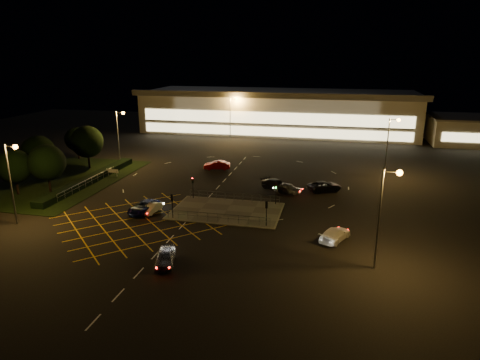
% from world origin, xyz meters
% --- Properties ---
extents(ground, '(180.00, 180.00, 0.00)m').
position_xyz_m(ground, '(0.00, 0.00, 0.00)').
color(ground, black).
rests_on(ground, ground).
extents(pedestrian_island, '(14.00, 9.00, 0.12)m').
position_xyz_m(pedestrian_island, '(2.00, -2.00, 0.06)').
color(pedestrian_island, '#4C4944').
rests_on(pedestrian_island, ground).
extents(grass_verge, '(18.00, 30.00, 0.08)m').
position_xyz_m(grass_verge, '(-28.00, 6.00, 0.04)').
color(grass_verge, black).
rests_on(grass_verge, ground).
extents(hedge, '(2.00, 26.00, 1.00)m').
position_xyz_m(hedge, '(-23.00, 6.00, 0.50)').
color(hedge, black).
rests_on(hedge, ground).
extents(supermarket, '(72.00, 26.50, 10.50)m').
position_xyz_m(supermarket, '(0.00, 61.95, 5.31)').
color(supermarket, beige).
rests_on(supermarket, ground).
extents(retail_unit_a, '(18.80, 14.80, 6.35)m').
position_xyz_m(retail_unit_a, '(46.00, 53.97, 3.21)').
color(retail_unit_a, beige).
rests_on(retail_unit_a, ground).
extents(streetlight_sw, '(1.78, 0.56, 10.03)m').
position_xyz_m(streetlight_sw, '(-21.56, -12.00, 6.56)').
color(streetlight_sw, slate).
rests_on(streetlight_sw, ground).
extents(streetlight_se, '(1.78, 0.56, 10.03)m').
position_xyz_m(streetlight_se, '(20.44, -14.00, 6.56)').
color(streetlight_se, slate).
rests_on(streetlight_se, ground).
extents(streetlight_nw, '(1.78, 0.56, 10.03)m').
position_xyz_m(streetlight_nw, '(-23.56, 18.00, 6.56)').
color(streetlight_nw, slate).
rests_on(streetlight_nw, ground).
extents(streetlight_ne, '(1.78, 0.56, 10.03)m').
position_xyz_m(streetlight_ne, '(24.44, 20.00, 6.56)').
color(streetlight_ne, slate).
rests_on(streetlight_ne, ground).
extents(streetlight_far_left, '(1.78, 0.56, 10.03)m').
position_xyz_m(streetlight_far_left, '(-9.56, 48.00, 6.56)').
color(streetlight_far_left, slate).
rests_on(streetlight_far_left, ground).
extents(streetlight_far_right, '(1.78, 0.56, 10.03)m').
position_xyz_m(streetlight_far_right, '(30.44, 50.00, 6.56)').
color(streetlight_far_right, slate).
rests_on(streetlight_far_right, ground).
extents(signal_sw, '(0.28, 0.30, 3.15)m').
position_xyz_m(signal_sw, '(-4.00, -5.99, 2.37)').
color(signal_sw, black).
rests_on(signal_sw, pedestrian_island).
extents(signal_se, '(0.28, 0.30, 3.15)m').
position_xyz_m(signal_se, '(8.00, -5.99, 2.37)').
color(signal_se, black).
rests_on(signal_se, pedestrian_island).
extents(signal_nw, '(0.28, 0.30, 3.15)m').
position_xyz_m(signal_nw, '(-4.00, 1.99, 2.37)').
color(signal_nw, black).
rests_on(signal_nw, pedestrian_island).
extents(signal_ne, '(0.28, 0.30, 3.15)m').
position_xyz_m(signal_ne, '(8.00, 1.99, 2.37)').
color(signal_ne, black).
rests_on(signal_ne, pedestrian_island).
extents(tree_a, '(5.04, 5.04, 6.86)m').
position_xyz_m(tree_a, '(-30.00, -2.00, 4.33)').
color(tree_a, black).
rests_on(tree_a, ground).
extents(tree_b, '(5.40, 5.40, 7.35)m').
position_xyz_m(tree_b, '(-32.00, 6.00, 4.64)').
color(tree_b, black).
rests_on(tree_b, ground).
extents(tree_c, '(5.76, 5.76, 7.84)m').
position_xyz_m(tree_c, '(-28.00, 14.00, 4.95)').
color(tree_c, black).
rests_on(tree_c, ground).
extents(tree_d, '(4.68, 4.68, 6.37)m').
position_xyz_m(tree_d, '(-34.00, 20.00, 4.02)').
color(tree_d, black).
rests_on(tree_d, ground).
extents(tree_e, '(5.40, 5.40, 7.35)m').
position_xyz_m(tree_e, '(-26.00, 0.00, 4.64)').
color(tree_e, black).
rests_on(tree_e, ground).
extents(car_near_silver, '(2.99, 4.85, 1.54)m').
position_xyz_m(car_near_silver, '(-0.20, -17.71, 0.77)').
color(car_near_silver, '#A1A3A8').
rests_on(car_near_silver, ground).
extents(car_queue_white, '(1.74, 3.84, 1.22)m').
position_xyz_m(car_queue_white, '(-7.50, -4.61, 0.61)').
color(car_queue_white, silver).
rests_on(car_queue_white, ground).
extents(car_left_blue, '(3.19, 5.55, 1.46)m').
position_xyz_m(car_left_blue, '(-8.54, -4.74, 0.73)').
color(car_left_blue, '#0D174E').
rests_on(car_left_blue, ground).
extents(car_far_dkgrey, '(5.69, 4.81, 1.56)m').
position_xyz_m(car_far_dkgrey, '(7.20, 8.72, 0.78)').
color(car_far_dkgrey, black).
rests_on(car_far_dkgrey, ground).
extents(car_right_silver, '(4.52, 2.58, 1.45)m').
position_xyz_m(car_right_silver, '(8.99, 7.77, 0.72)').
color(car_right_silver, silver).
rests_on(car_right_silver, ground).
extents(car_circ_red, '(5.00, 2.63, 1.57)m').
position_xyz_m(car_circ_red, '(-5.11, 18.54, 0.78)').
color(car_circ_red, maroon).
rests_on(car_circ_red, ground).
extents(car_east_grey, '(5.77, 4.76, 1.46)m').
position_xyz_m(car_east_grey, '(14.34, 10.02, 0.73)').
color(car_east_grey, black).
rests_on(car_east_grey, ground).
extents(car_approach_white, '(3.95, 5.34, 1.44)m').
position_xyz_m(car_approach_white, '(16.14, -8.18, 0.72)').
color(car_approach_white, '#BABABA').
rests_on(car_approach_white, ground).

